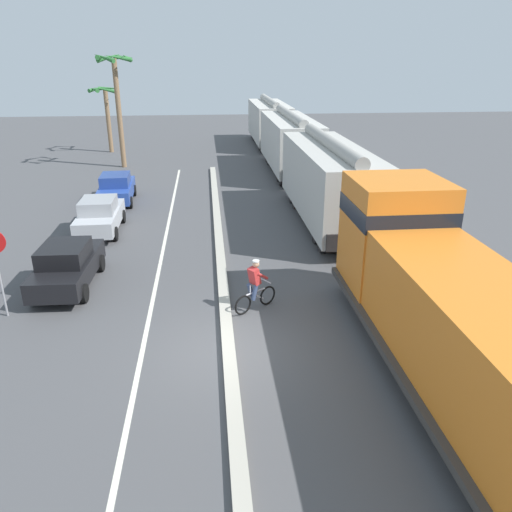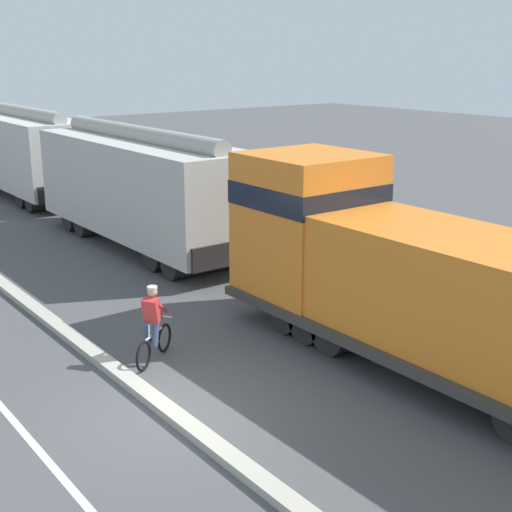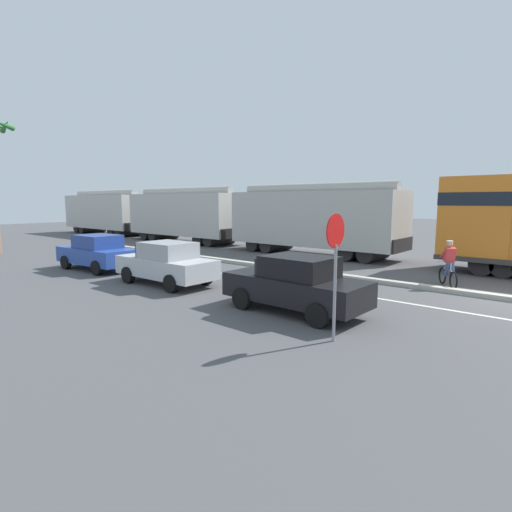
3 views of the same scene
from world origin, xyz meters
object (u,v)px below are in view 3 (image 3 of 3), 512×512
(hopper_car_lead, at_px, (314,220))
(hopper_car_middle, at_px, (185,215))
(cyclist, at_px, (449,265))
(parked_car_blue, at_px, (97,252))
(parked_car_black, at_px, (296,284))
(hopper_car_trailing, at_px, (106,212))
(parked_car_silver, at_px, (166,263))
(stop_sign, at_px, (335,253))

(hopper_car_lead, bearing_deg, hopper_car_middle, 90.00)
(cyclist, bearing_deg, parked_car_blue, 115.64)
(parked_car_black, height_order, cyclist, cyclist)
(hopper_car_trailing, height_order, parked_car_silver, hopper_car_trailing)
(hopper_car_trailing, xyz_separation_m, parked_car_silver, (-10.78, -23.42, -1.26))
(hopper_car_trailing, height_order, cyclist, hopper_car_trailing)
(hopper_car_trailing, bearing_deg, stop_sign, -111.29)
(hopper_car_middle, xyz_separation_m, parked_car_silver, (-10.78, -11.82, -1.26))
(parked_car_blue, bearing_deg, parked_car_black, -89.82)
(parked_car_blue, bearing_deg, hopper_car_middle, 31.93)
(parked_car_black, bearing_deg, hopper_car_lead, 29.76)
(parked_car_blue, bearing_deg, hopper_car_lead, -24.16)
(cyclist, height_order, stop_sign, stop_sign)
(hopper_car_trailing, relative_size, cyclist, 6.18)
(parked_car_silver, xyz_separation_m, parked_car_blue, (-0.05, 5.08, 0.00))
(hopper_car_trailing, xyz_separation_m, parked_car_blue, (-10.82, -18.34, -1.26))
(parked_car_silver, distance_m, cyclist, 10.51)
(hopper_car_trailing, height_order, parked_car_blue, hopper_car_trailing)
(hopper_car_lead, height_order, hopper_car_trailing, same)
(hopper_car_lead, relative_size, stop_sign, 3.68)
(hopper_car_lead, xyz_separation_m, parked_car_silver, (-10.78, -0.22, -1.26))
(hopper_car_middle, relative_size, stop_sign, 3.68)
(parked_car_blue, xyz_separation_m, stop_sign, (-1.41, -13.05, 1.21))
(parked_car_blue, distance_m, cyclist, 14.89)
(hopper_car_middle, relative_size, parked_car_blue, 2.48)
(stop_sign, bearing_deg, hopper_car_trailing, 68.71)
(parked_car_black, bearing_deg, parked_car_blue, 90.18)
(hopper_car_lead, xyz_separation_m, cyclist, (-4.38, -8.56, -1.26))
(hopper_car_lead, relative_size, parked_car_blue, 2.48)
(stop_sign, bearing_deg, hopper_car_lead, 33.82)
(parked_car_blue, bearing_deg, hopper_car_trailing, 59.46)
(hopper_car_middle, height_order, parked_car_black, hopper_car_middle)
(hopper_car_middle, height_order, parked_car_blue, hopper_car_middle)
(hopper_car_middle, xyz_separation_m, cyclist, (-4.38, -20.16, -1.26))
(hopper_car_middle, xyz_separation_m, parked_car_blue, (-10.82, -6.74, -1.26))
(hopper_car_lead, height_order, parked_car_silver, hopper_car_lead)
(hopper_car_lead, xyz_separation_m, stop_sign, (-12.23, -8.19, -0.05))
(parked_car_black, relative_size, parked_car_blue, 0.99)
(parked_car_silver, bearing_deg, hopper_car_middle, 47.65)
(hopper_car_middle, bearing_deg, parked_car_black, -121.27)
(hopper_car_lead, bearing_deg, parked_car_black, -150.24)
(cyclist, bearing_deg, hopper_car_trailing, 82.14)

